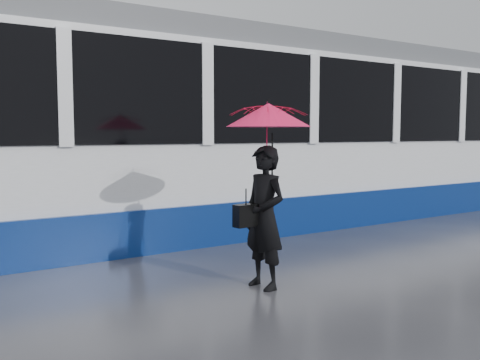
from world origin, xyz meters
TOP-DOWN VIEW (x-y plane):
  - ground at (0.00, 0.00)m, footprint 90.00×90.00m
  - rails at (0.00, 2.50)m, footprint 34.00×1.51m
  - tram at (2.45, 2.50)m, footprint 26.00×2.56m
  - woman at (-0.59, -0.85)m, footprint 0.42×0.59m
  - umbrella at (-0.54, -0.85)m, footprint 0.98×0.98m
  - handbag at (-0.81, -0.83)m, footprint 0.28×0.14m

SIDE VIEW (x-z plane):
  - ground at x=0.00m, z-range 0.00..0.00m
  - rails at x=0.00m, z-range 0.00..0.02m
  - woman at x=-0.59m, z-range 0.00..1.52m
  - handbag at x=-0.81m, z-range 0.59..1.00m
  - tram at x=2.45m, z-range -0.04..3.31m
  - umbrella at x=-0.54m, z-range 1.15..2.18m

